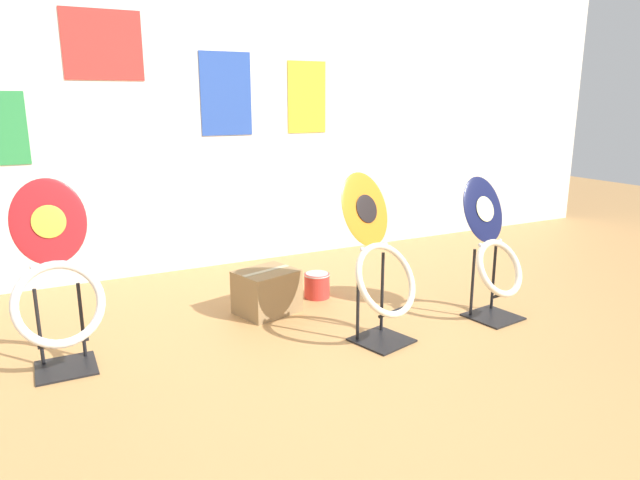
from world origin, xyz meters
TOP-DOWN VIEW (x-y plane):
  - ground_plane at (0.00, 0.00)m, footprint 14.00×14.00m
  - wall_back at (-0.00, 2.37)m, footprint 8.00×0.07m
  - toilet_seat_display_crimson_swirl at (-1.25, 0.95)m, footprint 0.42×0.29m
  - toilet_seat_display_navy_moon at (1.10, 0.51)m, footprint 0.39×0.39m
  - toilet_seat_display_orange_sun at (0.31, 0.53)m, footprint 0.46×0.45m
  - paint_can at (0.32, 1.29)m, footprint 0.17×0.17m
  - storage_box at (-0.08, 1.19)m, footprint 0.41×0.37m

SIDE VIEW (x-z plane):
  - ground_plane at x=0.00m, z-range 0.00..0.00m
  - paint_can at x=0.32m, z-range 0.00..0.17m
  - storage_box at x=-0.08m, z-range 0.00..0.27m
  - toilet_seat_display_navy_moon at x=1.10m, z-range -0.01..0.84m
  - toilet_seat_display_crimson_swirl at x=-1.25m, z-range -0.05..0.89m
  - toilet_seat_display_orange_sun at x=0.31m, z-range -0.02..0.89m
  - wall_back at x=0.00m, z-range 0.00..2.60m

